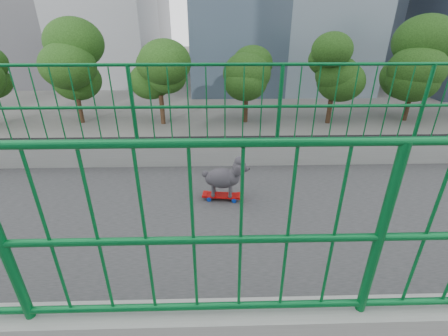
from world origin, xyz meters
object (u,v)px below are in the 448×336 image
skateboard (222,196)px  car_6 (142,216)px  car_0 (408,260)px  car_2 (168,182)px  poodle (224,177)px  car_5 (120,264)px  car_3 (261,158)px

skateboard → car_6: (-8.81, -3.58, -6.34)m
car_0 → car_2: (-6.40, -10.03, 0.09)m
skateboard → car_0: (-5.61, 7.23, -6.35)m
car_2 → skateboard: bearing=-166.9°
poodle → car_2: poodle is taller
car_5 → car_2: bearing=172.1°
car_3 → car_6: bearing=134.8°
car_2 → car_6: car_2 is taller
car_3 → car_6: car_3 is taller
car_2 → car_5: bearing=172.1°
poodle → car_2: 13.96m
car_5 → car_6: (-3.20, 0.11, -0.05)m
car_3 → car_5: 11.62m
car_3 → car_5: (9.60, -6.56, 0.00)m
car_0 → car_2: size_ratio=0.72×
car_5 → car_3: bearing=145.7°
car_2 → poodle: bearing=-166.7°
car_0 → car_2: 11.90m
skateboard → car_2: (-12.01, -2.80, -6.26)m
skateboard → car_2: skateboard is taller
poodle → car_0: poodle is taller
car_0 → car_3: 10.55m
car_2 → car_3: size_ratio=1.11×
car_3 → car_6: (6.40, -6.45, -0.04)m
skateboard → poodle: (0.00, 0.03, 0.26)m
car_3 → car_6: size_ratio=1.02×
car_0 → car_2: car_2 is taller
poodle → car_5: 9.40m
car_2 → car_6: bearing=166.2°
car_2 → car_6: size_ratio=1.12×
car_5 → car_6: bearing=178.1°
car_2 → car_3: (-3.20, 5.66, -0.04)m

